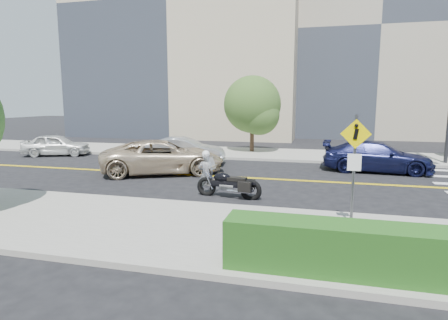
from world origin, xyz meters
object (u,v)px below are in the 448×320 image
pedestrian_sign (354,160)px  parked_car_white (56,145)px  motorcyclist (206,173)px  motorcycle (229,178)px  parked_car_blue (377,157)px  parked_car_silver (184,151)px  suv (163,157)px

pedestrian_sign → parked_car_white: pedestrian_sign is taller
pedestrian_sign → motorcyclist: bearing=149.9°
motorcycle → parked_car_blue: 9.00m
parked_car_silver → parked_car_blue: parked_car_blue is taller
parked_car_white → parked_car_silver: parked_car_silver is taller
motorcyclist → suv: (-3.26, 3.46, -0.02)m
suv → parked_car_blue: suv is taller
suv → parked_car_blue: size_ratio=1.13×
motorcyclist → parked_car_blue: 9.49m
motorcycle → motorcyclist: bearing=171.8°
parked_car_white → parked_car_silver: 9.21m
parked_car_silver → parked_car_blue: (10.10, 0.32, 0.01)m
motorcycle → parked_car_white: 15.28m
suv → parked_car_white: suv is taller
motorcyclist → suv: bearing=-63.4°
suv → parked_car_silver: bearing=-25.6°
pedestrian_sign → motorcycle: 5.01m
suv → parked_car_white: size_ratio=1.43×
motorcycle → suv: bearing=144.2°
parked_car_white → parked_car_blue: parked_car_blue is taller
motorcyclist → parked_car_white: bearing=-47.2°
pedestrian_sign → suv: (-8.26, 6.36, -1.15)m
suv → parked_car_blue: 10.60m
motorcycle → parked_car_silver: size_ratio=0.53×
parked_car_silver → parked_car_white: bearing=74.8°
motorcycle → suv: size_ratio=0.41×
pedestrian_sign → suv: pedestrian_sign is taller
motorcyclist → parked_car_silver: (-3.22, 6.21, -0.09)m
parked_car_white → motorcycle: bearing=-140.5°
parked_car_silver → motorcyclist: bearing=-161.1°
motorcycle → suv: suv is taller
pedestrian_sign → motorcyclist: (-5.00, 2.90, -1.12)m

